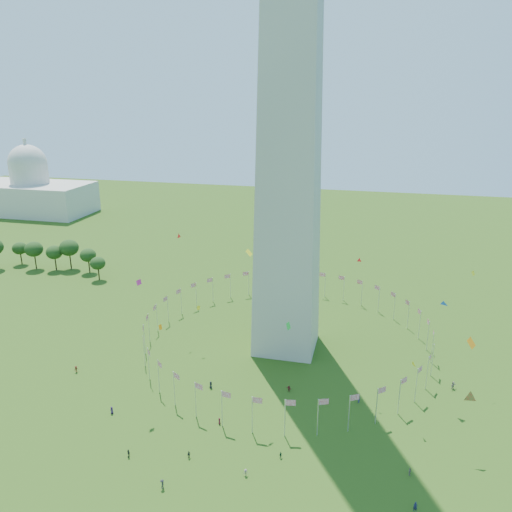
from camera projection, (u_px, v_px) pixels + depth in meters
The scene contains 7 objects.
ground at pixel (240, 465), 98.27m from camera, with size 600.00×600.00×0.00m, color #264510.
washington_monument at pixel (292, 27), 118.13m from camera, with size 16.80×16.80×169.00m, color #BCB6A7, non-canonical shape.
flag_ring at pixel (286, 332), 143.04m from camera, with size 80.24×80.24×9.00m.
capitol_building at pixel (29, 175), 297.71m from camera, with size 70.00×35.00×46.00m, color beige, non-canonical shape.
crowd at pixel (299, 438), 104.51m from camera, with size 105.03×76.33×1.99m.
kites_aloft at pixel (340, 330), 109.48m from camera, with size 85.31×61.04×33.30m.
tree_line_west at pixel (45, 257), 204.78m from camera, with size 55.38×15.64×12.63m.
Camera 1 is at (22.09, -77.54, 69.73)m, focal length 35.00 mm.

